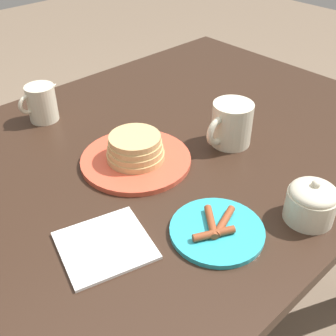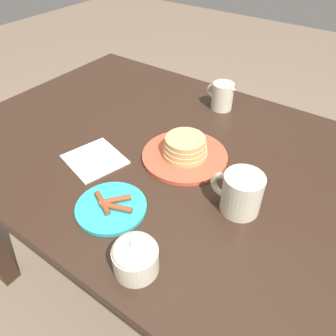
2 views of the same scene
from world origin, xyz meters
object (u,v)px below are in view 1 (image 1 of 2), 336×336
pancake_plate (137,153)px  side_plate_bacon (217,230)px  coffee_mug (231,124)px  sugar_bowl (311,202)px  creamer_pitcher (42,102)px  napkin (105,245)px

pancake_plate → side_plate_bacon: size_ratio=1.43×
side_plate_bacon → coffee_mug: coffee_mug is taller
sugar_bowl → coffee_mug: bearing=-108.8°
creamer_pitcher → napkin: creamer_pitcher is taller
side_plate_bacon → coffee_mug: (-0.25, -0.18, 0.05)m
creamer_pitcher → sugar_bowl: size_ratio=1.25×
side_plate_bacon → creamer_pitcher: creamer_pitcher is taller
creamer_pitcher → napkin: size_ratio=0.62×
creamer_pitcher → napkin: bearing=72.2°
sugar_bowl → napkin: size_ratio=0.50×
creamer_pitcher → pancake_plate: bearing=99.8°
sugar_bowl → pancake_plate: bearing=-72.0°
side_plate_bacon → pancake_plate: bearing=-97.8°
pancake_plate → creamer_pitcher: 0.32m
creamer_pitcher → napkin: (0.15, 0.47, -0.05)m
creamer_pitcher → sugar_bowl: bearing=104.3°
napkin → side_plate_bacon: bearing=146.8°
pancake_plate → side_plate_bacon: 0.27m
side_plate_bacon → creamer_pitcher: bearing=-88.4°
pancake_plate → creamer_pitcher: size_ratio=2.13×
coffee_mug → napkin: bearing=9.6°
pancake_plate → coffee_mug: 0.23m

